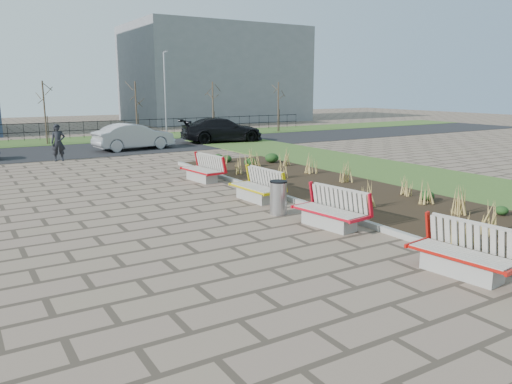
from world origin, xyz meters
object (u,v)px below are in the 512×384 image
bench_b (329,209)px  lamp_east (165,96)px  litter_bin (278,198)px  pedestrian (58,143)px  bench_c (255,186)px  bench_a (462,251)px  bench_d (201,169)px  car_silver (134,136)px  car_black (222,130)px

bench_b → lamp_east: bearing=70.4°
litter_bin → lamp_east: lamp_east is taller
pedestrian → bench_c: bearing=-65.4°
bench_a → litter_bin: bench_a is taller
bench_b → bench_c: same height
bench_d → litter_bin: 5.95m
car_silver → lamp_east: lamp_east is taller
bench_d → pedestrian: (-3.76, 8.66, 0.43)m
car_silver → car_black: size_ratio=0.84×
pedestrian → car_black: 11.63m
litter_bin → car_silver: size_ratio=0.21×
bench_b → car_black: bearing=62.0°
lamp_east → bench_d: bearing=-106.9°
bench_c → bench_b: bearing=-92.6°
bench_a → lamp_east: bearing=72.4°
bench_b → car_silver: 19.10m
bench_d → lamp_east: bearing=67.2°
pedestrian → car_black: (11.06, 3.57, -0.10)m
bench_c → bench_d: same height
bench_a → bench_c: bearing=82.4°
bench_c → bench_d: (0.00, 4.08, 0.00)m
bench_d → pedestrian: size_ratio=1.13×
bench_b → litter_bin: (-0.35, 1.86, -0.02)m
pedestrian → car_silver: 5.39m
lamp_east → pedestrian: bearing=-138.4°
pedestrian → car_silver: size_ratio=0.40×
pedestrian → car_silver: pedestrian is taller
car_silver → lamp_east: (4.06, 5.14, 2.26)m
bench_a → bench_b: (0.00, 4.04, 0.00)m
pedestrian → bench_d: bearing=-58.4°
bench_a → litter_bin: 5.91m
litter_bin → pedestrian: pedestrian is taller
car_silver → pedestrian: bearing=112.5°
bench_d → litter_bin: size_ratio=2.17×
pedestrian → litter_bin: bearing=-68.7°
bench_a → car_black: size_ratio=0.38×
bench_c → car_black: bearing=63.3°
litter_bin → pedestrian: (-3.41, 14.59, 0.44)m
car_silver → bench_b: bearing=170.5°
bench_c → pedestrian: (-3.76, 12.73, 0.43)m
bench_b → car_silver: car_silver is taller
bench_b → lamp_east: (5.00, 24.22, 2.54)m
bench_d → pedestrian: bearing=107.7°
lamp_east → bench_c: bearing=-103.7°
bench_d → bench_b: bearing=-95.8°
bench_a → bench_b: same height
bench_d → lamp_east: size_ratio=0.35×
bench_c → car_black: 17.87m
bench_d → car_black: 14.25m
litter_bin → bench_a: bearing=-86.6°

